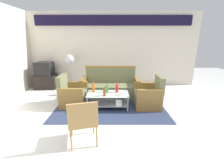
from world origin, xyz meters
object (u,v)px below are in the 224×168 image
at_px(armchair_left, 73,95).
at_px(wicker_chair, 83,119).
at_px(television, 44,69).
at_px(tv_stand, 46,82).
at_px(pedestal_fan, 69,62).
at_px(armchair_right, 148,96).
at_px(cup, 121,93).
at_px(bottle_red, 117,88).
at_px(couch, 110,88).
at_px(bottle_orange, 94,88).
at_px(coffee_table, 108,98).
at_px(bottle_brown, 105,92).
at_px(bottle_green, 107,89).

bearing_deg(armchair_left, wicker_chair, 20.69).
bearing_deg(television, tv_stand, 90.00).
bearing_deg(pedestal_fan, armchair_right, -33.52).
height_order(cup, wicker_chair, wicker_chair).
bearing_deg(armchair_right, bottle_red, 91.68).
bearing_deg(couch, bottle_orange, 58.79).
bearing_deg(armchair_right, armchair_left, 88.85).
bearing_deg(wicker_chair, television, 107.30).
relative_size(armchair_right, cup, 8.50).
distance_m(coffee_table, television, 3.02).
xyz_separation_m(tv_stand, television, (0.00, 0.00, 0.50)).
height_order(bottle_red, wicker_chair, wicker_chair).
bearing_deg(pedestal_fan, coffee_table, -50.87).
distance_m(armchair_left, bottle_brown, 1.01).
xyz_separation_m(armchair_right, tv_stand, (-3.51, 1.66, -0.03)).
bearing_deg(cup, bottle_brown, -174.01).
height_order(bottle_orange, cup, bottle_orange).
relative_size(couch, coffee_table, 1.65).
xyz_separation_m(bottle_orange, bottle_green, (0.37, -0.01, -0.02)).
xyz_separation_m(bottle_brown, pedestal_fan, (-1.40, 1.98, 0.51)).
height_order(armchair_left, bottle_orange, armchair_left).
height_order(couch, pedestal_fan, pedestal_fan).
height_order(couch, bottle_brown, couch).
xyz_separation_m(bottle_red, television, (-2.65, 1.66, 0.24)).
height_order(television, wicker_chair, television).
bearing_deg(wicker_chair, armchair_left, 95.09).
height_order(cup, tv_stand, tv_stand).
relative_size(coffee_table, wicker_chair, 1.31).
distance_m(bottle_green, bottle_brown, 0.30).
height_order(bottle_green, television, television).
relative_size(bottle_brown, bottle_red, 0.89).
relative_size(armchair_left, pedestal_fan, 0.67).
bearing_deg(bottle_green, bottle_red, -4.93).
bearing_deg(bottle_orange, bottle_red, -2.88).
relative_size(pedestal_fan, wicker_chair, 1.51).
height_order(tv_stand, wicker_chair, wicker_chair).
distance_m(armchair_left, armchair_right, 2.10).
distance_m(bottle_brown, wicker_chair, 1.38).
distance_m(coffee_table, pedestal_fan, 2.45).
relative_size(bottle_orange, bottle_brown, 1.18).
distance_m(coffee_table, wicker_chair, 1.58).
bearing_deg(wicker_chair, cup, 48.59).
relative_size(armchair_right, bottle_brown, 3.30).
xyz_separation_m(couch, wicker_chair, (-0.43, -2.34, 0.18)).
distance_m(coffee_table, cup, 0.40).
relative_size(bottle_orange, wicker_chair, 0.36).
bearing_deg(armchair_left, bottle_red, 86.34).
bearing_deg(armchair_right, bottle_brown, 104.72).
xyz_separation_m(armchair_right, bottle_brown, (-1.19, -0.27, 0.22)).
height_order(armchair_right, television, television).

